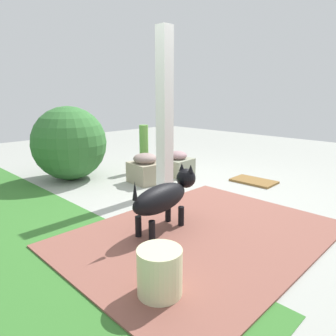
{
  "coord_description": "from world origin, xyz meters",
  "views": [
    {
      "loc": [
        -2.51,
        2.64,
        1.26
      ],
      "look_at": [
        0.06,
        0.05,
        0.36
      ],
      "focal_mm": 33.16,
      "sensor_mm": 36.0,
      "label": 1
    }
  ],
  "objects_px": {
    "stone_planter_nearest": "(177,164)",
    "ceramic_urn": "(160,273)",
    "porch_pillar": "(165,113)",
    "dog": "(165,196)",
    "round_shrub": "(69,143)",
    "doormat": "(254,181)",
    "stone_planter_near": "(145,169)",
    "terracotta_pot_tall": "(144,155)"
  },
  "relations": [
    {
      "from": "round_shrub",
      "to": "dog",
      "type": "distance_m",
      "value": 2.28
    },
    {
      "from": "dog",
      "to": "ceramic_urn",
      "type": "bearing_deg",
      "value": 133.38
    },
    {
      "from": "terracotta_pot_tall",
      "to": "dog",
      "type": "xyz_separation_m",
      "value": [
        -1.86,
        1.37,
        0.07
      ]
    },
    {
      "from": "stone_planter_nearest",
      "to": "stone_planter_near",
      "type": "xyz_separation_m",
      "value": [
        0.04,
        0.62,
        0.03
      ]
    },
    {
      "from": "dog",
      "to": "round_shrub",
      "type": "bearing_deg",
      "value": -6.99
    },
    {
      "from": "round_shrub",
      "to": "dog",
      "type": "relative_size",
      "value": 1.27
    },
    {
      "from": "round_shrub",
      "to": "dog",
      "type": "height_order",
      "value": "round_shrub"
    },
    {
      "from": "doormat",
      "to": "ceramic_urn",
      "type": "bearing_deg",
      "value": 107.96
    },
    {
      "from": "porch_pillar",
      "to": "terracotta_pot_tall",
      "type": "bearing_deg",
      "value": -28.19
    },
    {
      "from": "stone_planter_nearest",
      "to": "terracotta_pot_tall",
      "type": "height_order",
      "value": "terracotta_pot_tall"
    },
    {
      "from": "terracotta_pot_tall",
      "to": "doormat",
      "type": "relative_size",
      "value": 1.24
    },
    {
      "from": "stone_planter_nearest",
      "to": "round_shrub",
      "type": "height_order",
      "value": "round_shrub"
    },
    {
      "from": "stone_planter_nearest",
      "to": "ceramic_urn",
      "type": "bearing_deg",
      "value": 130.88
    },
    {
      "from": "dog",
      "to": "ceramic_urn",
      "type": "height_order",
      "value": "dog"
    },
    {
      "from": "porch_pillar",
      "to": "stone_planter_nearest",
      "type": "distance_m",
      "value": 1.21
    },
    {
      "from": "stone_planter_nearest",
      "to": "round_shrub",
      "type": "relative_size",
      "value": 0.42
    },
    {
      "from": "dog",
      "to": "doormat",
      "type": "bearing_deg",
      "value": -83.78
    },
    {
      "from": "stone_planter_near",
      "to": "porch_pillar",
      "type": "bearing_deg",
      "value": 167.4
    },
    {
      "from": "porch_pillar",
      "to": "doormat",
      "type": "relative_size",
      "value": 3.34
    },
    {
      "from": "porch_pillar",
      "to": "round_shrub",
      "type": "distance_m",
      "value": 1.61
    },
    {
      "from": "round_shrub",
      "to": "porch_pillar",
      "type": "bearing_deg",
      "value": -159.81
    },
    {
      "from": "porch_pillar",
      "to": "ceramic_urn",
      "type": "xyz_separation_m",
      "value": [
        -1.47,
        1.51,
        -0.85
      ]
    },
    {
      "from": "porch_pillar",
      "to": "terracotta_pot_tall",
      "type": "xyz_separation_m",
      "value": [
        1.05,
        -0.56,
        -0.74
      ]
    },
    {
      "from": "dog",
      "to": "porch_pillar",
      "type": "bearing_deg",
      "value": -44.82
    },
    {
      "from": "stone_planter_near",
      "to": "doormat",
      "type": "xyz_separation_m",
      "value": [
        -1.1,
        -1.1,
        -0.18
      ]
    },
    {
      "from": "porch_pillar",
      "to": "dog",
      "type": "xyz_separation_m",
      "value": [
        -0.81,
        0.81,
        -0.67
      ]
    },
    {
      "from": "porch_pillar",
      "to": "doormat",
      "type": "bearing_deg",
      "value": -115.94
    },
    {
      "from": "porch_pillar",
      "to": "dog",
      "type": "distance_m",
      "value": 1.33
    },
    {
      "from": "stone_planter_near",
      "to": "ceramic_urn",
      "type": "relative_size",
      "value": 1.5
    },
    {
      "from": "porch_pillar",
      "to": "stone_planter_near",
      "type": "xyz_separation_m",
      "value": [
        0.51,
        -0.11,
        -0.81
      ]
    },
    {
      "from": "porch_pillar",
      "to": "doormat",
      "type": "height_order",
      "value": "porch_pillar"
    },
    {
      "from": "porch_pillar",
      "to": "stone_planter_near",
      "type": "relative_size",
      "value": 4.19
    },
    {
      "from": "doormat",
      "to": "round_shrub",
      "type": "bearing_deg",
      "value": 40.65
    },
    {
      "from": "round_shrub",
      "to": "stone_planter_near",
      "type": "bearing_deg",
      "value": -145.39
    },
    {
      "from": "dog",
      "to": "stone_planter_near",
      "type": "bearing_deg",
      "value": -34.87
    },
    {
      "from": "stone_planter_near",
      "to": "terracotta_pot_tall",
      "type": "bearing_deg",
      "value": -39.72
    },
    {
      "from": "stone_planter_near",
      "to": "ceramic_urn",
      "type": "xyz_separation_m",
      "value": [
        -1.98,
        1.62,
        -0.04
      ]
    },
    {
      "from": "porch_pillar",
      "to": "round_shrub",
      "type": "relative_size",
      "value": 1.88
    },
    {
      "from": "stone_planter_near",
      "to": "dog",
      "type": "bearing_deg",
      "value": 145.13
    },
    {
      "from": "terracotta_pot_tall",
      "to": "stone_planter_near",
      "type": "bearing_deg",
      "value": 140.28
    },
    {
      "from": "stone_planter_near",
      "to": "terracotta_pot_tall",
      "type": "relative_size",
      "value": 0.64
    },
    {
      "from": "ceramic_urn",
      "to": "dog",
      "type": "bearing_deg",
      "value": -46.62
    }
  ]
}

